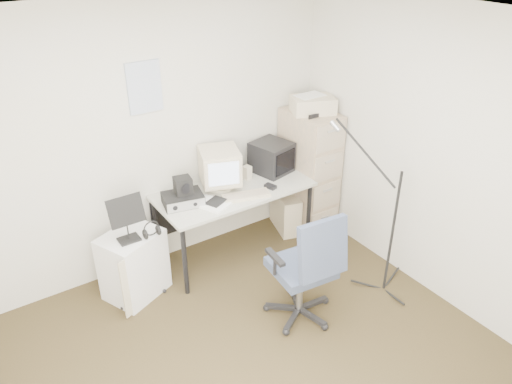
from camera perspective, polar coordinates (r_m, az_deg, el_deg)
floor at (r=4.00m, az=1.14°, el=-19.98°), size 3.60×3.60×0.01m
ceiling at (r=2.68m, az=1.68°, el=18.01°), size 3.60×3.60×0.01m
wall_back at (r=4.57m, az=-11.80°, el=5.71°), size 3.60×0.02×2.50m
wall_right at (r=4.33m, az=21.26°, el=2.90°), size 0.02×3.60×2.50m
wall_calendar at (r=4.39m, az=-12.64°, el=11.60°), size 0.30×0.02×0.44m
filing_cabinet at (r=5.32m, az=6.03°, el=2.46°), size 0.40×0.60×1.30m
printer at (r=5.03m, az=6.52°, el=9.88°), size 0.49×0.42×0.16m
desk at (r=4.95m, az=-2.47°, el=-3.36°), size 1.50×0.70×0.73m
crt_monitor at (r=4.71m, az=-4.16°, el=2.62°), size 0.46×0.47×0.39m
crt_tv at (r=5.04m, az=1.78°, el=4.01°), size 0.41×0.43×0.31m
desk_speaker at (r=4.92m, az=-1.04°, el=2.23°), size 0.09×0.09×0.14m
keyboard at (r=4.62m, az=-1.10°, el=-0.42°), size 0.47×0.27×0.02m
mouse at (r=4.77m, az=1.66°, el=0.64°), size 0.09×0.12×0.03m
radio_receiver at (r=4.54m, az=-8.36°, el=-0.81°), size 0.40×0.32×0.10m
radio_speaker at (r=4.50m, az=-8.35°, el=0.76°), size 0.17×0.16×0.15m
papers at (r=4.51m, az=-5.03°, el=-1.39°), size 0.32×0.36×0.02m
pc_tower at (r=5.42m, az=3.40°, el=-2.20°), size 0.32×0.49×0.42m
office_chair at (r=4.12m, az=5.18°, el=-8.36°), size 0.66×0.66×1.04m
side_cart at (r=4.59m, az=-13.81°, el=-8.05°), size 0.62×0.57×0.62m
music_stand at (r=4.24m, az=-14.64°, el=-2.93°), size 0.32×0.23×0.43m
headphones at (r=4.33m, az=-11.83°, el=-4.40°), size 0.16×0.16×0.03m
mic_stand at (r=4.40m, az=15.61°, el=-2.59°), size 0.03×0.03×1.57m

